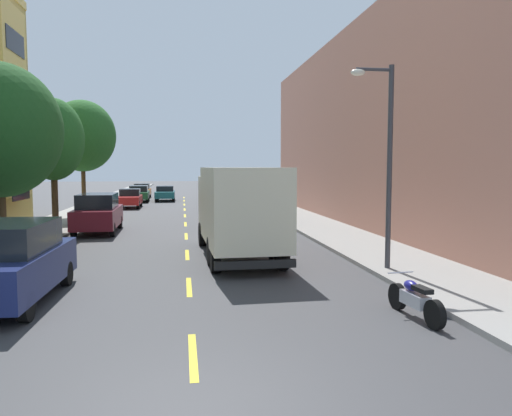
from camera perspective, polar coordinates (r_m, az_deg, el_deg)
ground_plane at (r=36.54m, az=-8.17°, el=-0.43°), size 160.00×160.00×0.00m
sidewalk_left at (r=35.23m, az=-19.79°, el=-0.73°), size 3.20×120.00×0.14m
sidewalk_right at (r=35.29m, az=3.45°, el=-0.45°), size 3.20×120.00×0.14m
lane_centerline_dashes at (r=31.06m, az=-8.12°, el=-1.32°), size 0.14×47.20×0.01m
apartment_block_opposite at (r=29.88m, az=19.42°, el=8.59°), size 10.00×36.00×10.80m
street_tree_third at (r=26.51m, az=-22.26°, el=7.26°), size 2.97×2.97×6.48m
street_tree_farthest at (r=33.70m, az=-19.30°, el=7.80°), size 4.17×4.17×7.34m
street_lamp at (r=15.64m, az=14.54°, el=6.40°), size 1.35×0.28×6.15m
delivery_box_truck at (r=17.64m, az=-2.06°, el=0.19°), size 2.63×7.51×3.23m
parked_sedan_silver at (r=39.61m, az=-1.85°, el=1.10°), size 1.86×4.53×1.43m
parked_wagon_forest at (r=48.10m, az=-13.28°, el=1.68°), size 1.95×4.75×1.50m
parked_sedan_champagne at (r=52.38m, az=-3.57°, el=1.98°), size 1.92×4.55×1.43m
parked_sedan_white at (r=58.61m, az=-4.03°, el=2.26°), size 1.89×4.54×1.43m
parked_hatchback_red at (r=40.89m, az=-14.28°, el=1.08°), size 1.76×4.01×1.50m
parked_suv_navy at (r=13.29m, az=-26.36°, el=-5.56°), size 2.09×4.85×1.93m
parked_hatchback_charcoal at (r=27.99m, az=0.73°, el=-0.38°), size 1.81×4.03×1.50m
parked_suv_burgundy at (r=25.81m, az=-17.67°, el=-0.53°), size 2.04×4.84×1.93m
parked_hatchback_orange at (r=53.51m, az=-12.98°, el=1.93°), size 1.77×4.01×1.50m
moving_teal_sedan at (r=48.62m, az=-10.38°, el=1.70°), size 1.80×4.50×1.43m
parked_motorcycle at (r=11.33m, az=17.74°, el=-9.99°), size 0.62×2.05×0.90m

